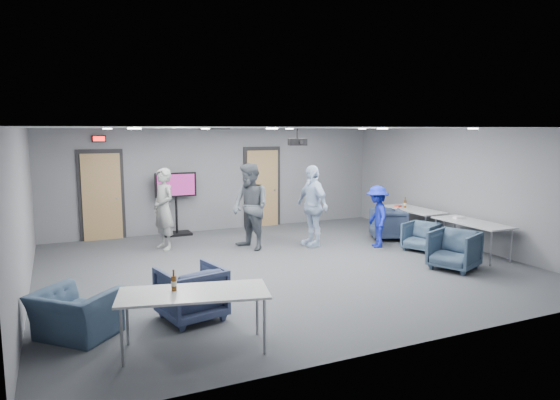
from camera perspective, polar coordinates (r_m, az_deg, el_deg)
name	(u,v)px	position (r m, az deg, el deg)	size (l,w,h in m)	color
floor	(282,266)	(9.95, 0.28, -7.50)	(9.00, 9.00, 0.00)	#3B3F43
ceiling	(283,128)	(9.58, 0.29, 8.25)	(9.00, 9.00, 0.00)	silver
wall_back	(220,179)	(13.39, -6.88, 2.36)	(9.00, 0.02, 2.70)	slate
wall_front	(419,239)	(6.32, 15.65, -4.32)	(9.00, 0.02, 2.70)	slate
wall_left	(23,214)	(8.82, -27.34, -1.45)	(0.02, 8.00, 2.70)	slate
wall_right	(459,187)	(12.24, 19.82, 1.40)	(0.02, 8.00, 2.70)	slate
door_left	(102,196)	(12.80, -19.70, 0.41)	(1.06, 0.17, 2.24)	black
door_right	(262,188)	(13.78, -2.04, 1.40)	(1.06, 0.17, 2.24)	black
exit_sign	(99,139)	(12.68, -19.99, 6.60)	(0.32, 0.08, 0.16)	black
hvac_diffuser	(214,129)	(12.03, -7.54, 8.08)	(0.60, 0.60, 0.03)	black
downlights	(283,129)	(9.58, 0.29, 8.16)	(6.18, 3.78, 0.02)	white
person_a	(164,209)	(11.41, -13.16, -1.00)	(0.67, 0.44, 1.83)	#999B99
person_b	(250,207)	(11.10, -3.41, -0.77)	(0.94, 0.73, 1.93)	#4F565E
person_c	(312,206)	(11.46, 3.69, -0.66)	(1.09, 0.46, 1.87)	silver
person_d	(377,217)	(11.56, 11.03, -1.87)	(0.91, 0.52, 1.41)	#18259E
chair_right_a	(388,224)	(12.48, 12.22, -2.73)	(0.79, 0.81, 0.74)	#34415B
chair_right_b	(421,236)	(11.52, 15.82, -4.03)	(0.67, 0.69, 0.63)	#3A4F65
chair_right_c	(454,250)	(10.18, 19.29, -5.42)	(0.80, 0.83, 0.75)	#334458
chair_front_a	(191,293)	(7.28, -10.13, -10.40)	(0.81, 0.84, 0.76)	#3B4566
chair_front_b	(75,314)	(7.11, -22.35, -11.96)	(0.96, 0.84, 0.62)	#3A4E65
table_right_a	(413,211)	(12.71, 15.01, -1.20)	(0.71, 1.70, 0.73)	silver
table_right_b	(472,224)	(11.33, 21.10, -2.58)	(0.72, 1.72, 0.73)	silver
table_front_left	(194,296)	(6.21, -9.83, -10.71)	(1.92, 1.14, 0.73)	silver
bottle_front	(174,283)	(6.26, -12.03, -9.25)	(0.07, 0.07, 0.26)	#613610
bottle_right	(405,204)	(12.80, 14.11, -0.44)	(0.07, 0.07, 0.27)	#613610
snack_box	(398,206)	(12.93, 13.34, -0.68)	(0.18, 0.12, 0.04)	#DE4A37
wrapper	(459,217)	(11.62, 19.80, -1.89)	(0.23, 0.15, 0.05)	white
tv_stand	(176,200)	(12.88, -11.78, 0.02)	(1.04, 0.49, 1.59)	black
projector	(298,142)	(10.86, 2.02, 6.66)	(0.44, 0.40, 0.36)	black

